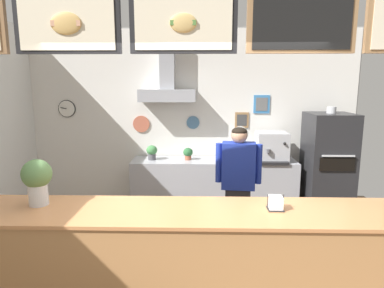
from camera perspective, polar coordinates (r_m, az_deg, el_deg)
The scene contains 11 objects.
back_wall_assembly at distance 5.57m, azimuth -0.32°, elevation 4.91°, with size 5.54×2.82×3.05m.
service_counter at distance 3.19m, azimuth -1.56°, elevation -20.17°, with size 4.49×0.72×1.07m.
back_prep_counter at distance 5.59m, azimuth 3.67°, elevation -7.40°, with size 2.66×0.59×0.92m.
pizza_oven at distance 5.69m, azimuth 22.08°, elevation -3.66°, with size 0.67×0.75×1.80m.
shop_worker at distance 4.25m, azimuth 7.85°, elevation -7.20°, with size 0.57×0.27×1.63m.
espresso_machine at distance 5.51m, azimuth 13.44°, elevation -0.47°, with size 0.49×0.52×0.46m.
potted_oregano at distance 5.48m, azimuth 9.21°, elevation -1.47°, with size 0.16×0.16×0.22m.
potted_thyme at distance 5.45m, azimuth -0.69°, elevation -1.58°, with size 0.16×0.16×0.20m.
potted_rosemary at distance 5.49m, azimuth -6.87°, elevation -1.31°, with size 0.18×0.18×0.24m.
napkin_holder at distance 3.03m, azimuth 14.05°, elevation -9.80°, with size 0.14×0.13×0.14m.
basil_vase at distance 3.31m, azimuth -24.90°, elevation -5.61°, with size 0.26×0.26×0.42m.
Camera 1 is at (0.15, -2.96, 2.15)m, focal length 31.26 mm.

